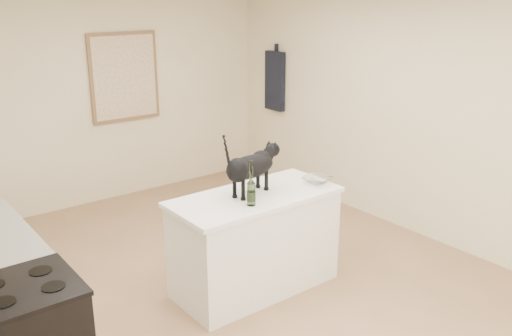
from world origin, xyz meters
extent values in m
plane|color=#A27756|center=(0.00, 0.00, 0.00)|extent=(5.50, 5.50, 0.00)
plane|color=beige|center=(0.00, 2.75, 1.30)|extent=(4.50, 0.00, 4.50)
plane|color=beige|center=(2.25, 0.00, 1.30)|extent=(0.00, 5.50, 5.50)
cube|color=white|center=(0.10, -0.20, 0.43)|extent=(1.44, 0.67, 0.86)
cube|color=white|center=(0.10, -0.20, 0.88)|extent=(1.50, 0.70, 0.04)
cube|color=brown|center=(0.30, 2.72, 1.55)|extent=(0.90, 0.03, 1.10)
cube|color=beige|center=(0.30, 2.70, 1.55)|extent=(0.82, 0.00, 1.02)
cube|color=black|center=(2.19, 2.05, 1.40)|extent=(0.08, 0.34, 0.80)
cylinder|color=#2F4F1F|center=(-0.07, -0.37, 1.07)|extent=(0.09, 0.09, 0.34)
imported|color=white|center=(0.73, -0.32, 0.93)|extent=(0.30, 0.30, 0.06)
camera|label=1|loc=(-2.62, -3.71, 2.59)|focal=38.54mm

